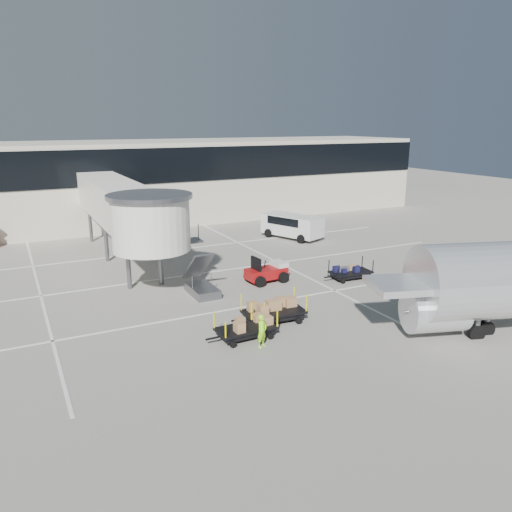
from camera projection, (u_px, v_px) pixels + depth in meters
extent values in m
plane|color=#A8A196|center=(262.00, 319.00, 25.91)|extent=(140.00, 140.00, 0.00)
cube|color=silver|center=(245.00, 307.00, 27.63)|extent=(40.00, 0.15, 0.02)
cube|color=silver|center=(201.00, 273.00, 33.66)|extent=(40.00, 0.15, 0.02)
cube|color=silver|center=(169.00, 250.00, 39.69)|extent=(40.00, 0.15, 0.02)
cube|color=silver|center=(272.00, 259.00, 37.13)|extent=(0.15, 30.00, 0.02)
cube|color=silver|center=(40.00, 291.00, 30.17)|extent=(0.15, 30.00, 0.02)
cube|color=beige|center=(126.00, 182.00, 50.71)|extent=(64.00, 12.00, 8.00)
cube|color=black|center=(140.00, 166.00, 44.98)|extent=(64.00, 0.12, 3.20)
cube|color=white|center=(117.00, 202.00, 35.97)|extent=(3.00, 18.00, 2.80)
cylinder|color=white|center=(151.00, 224.00, 28.21)|extent=(4.40, 4.40, 3.00)
cylinder|color=slate|center=(149.00, 196.00, 27.80)|extent=(4.80, 4.80, 0.25)
cylinder|color=slate|center=(128.00, 266.00, 30.24)|extent=(0.28, 0.28, 2.90)
cylinder|color=slate|center=(161.00, 262.00, 31.12)|extent=(0.28, 0.28, 2.90)
cylinder|color=slate|center=(106.00, 242.00, 36.28)|extent=(0.28, 0.28, 2.90)
cylinder|color=slate|center=(134.00, 239.00, 37.15)|extent=(0.28, 0.28, 2.90)
cylinder|color=slate|center=(90.00, 225.00, 42.31)|extent=(0.28, 0.28, 2.90)
cylinder|color=slate|center=(114.00, 223.00, 43.18)|extent=(0.28, 0.28, 2.90)
cube|color=slate|center=(202.00, 290.00, 29.54)|extent=(1.40, 2.60, 0.50)
cube|color=slate|center=(198.00, 266.00, 29.71)|extent=(1.20, 2.60, 2.06)
cube|color=slate|center=(189.00, 241.00, 30.59)|extent=(1.40, 1.20, 0.12)
cube|color=maroon|center=(266.00, 273.00, 31.76)|extent=(2.68, 1.43, 0.65)
cube|color=silver|center=(279.00, 264.00, 32.13)|extent=(0.84, 1.24, 0.38)
cube|color=black|center=(256.00, 265.00, 31.21)|extent=(0.21, 1.09, 0.97)
cylinder|color=black|center=(260.00, 282.00, 30.81)|extent=(0.71, 0.32, 0.69)
cylinder|color=black|center=(249.00, 276.00, 31.98)|extent=(0.71, 0.32, 0.69)
cylinder|color=black|center=(284.00, 277.00, 31.67)|extent=(0.71, 0.32, 0.69)
cylinder|color=black|center=(272.00, 272.00, 32.84)|extent=(0.71, 0.32, 0.69)
cube|color=black|center=(351.00, 272.00, 32.31)|extent=(2.76, 1.52, 0.11)
cube|color=black|center=(350.00, 274.00, 32.35)|extent=(2.48, 1.30, 0.22)
cube|color=black|center=(329.00, 277.00, 31.72)|extent=(0.63, 0.11, 0.07)
cylinder|color=black|center=(343.00, 281.00, 31.51)|extent=(0.31, 0.15, 0.30)
cylinder|color=black|center=(333.00, 276.00, 32.58)|extent=(0.31, 0.15, 0.30)
cylinder|color=black|center=(368.00, 278.00, 32.21)|extent=(0.31, 0.15, 0.30)
cylinder|color=black|center=(357.00, 273.00, 33.28)|extent=(0.31, 0.15, 0.30)
cylinder|color=black|center=(339.00, 271.00, 31.19)|extent=(0.06, 0.06, 0.80)
cylinder|color=black|center=(329.00, 266.00, 32.26)|extent=(0.06, 0.06, 0.80)
cylinder|color=black|center=(373.00, 266.00, 32.15)|extent=(0.06, 0.06, 0.80)
cylinder|color=black|center=(362.00, 262.00, 33.22)|extent=(0.06, 0.06, 0.80)
cube|color=#48474C|center=(341.00, 269.00, 32.13)|extent=(0.37, 0.34, 0.36)
cube|color=#9D8256|center=(359.00, 267.00, 32.83)|extent=(0.40, 0.36, 0.24)
cube|color=maroon|center=(344.00, 268.00, 32.48)|extent=(0.46, 0.29, 0.27)
cube|color=#48474C|center=(345.00, 268.00, 32.46)|extent=(0.38, 0.31, 0.27)
cube|color=maroon|center=(353.00, 267.00, 32.82)|extent=(0.45, 0.30, 0.24)
cube|color=maroon|center=(358.00, 270.00, 32.01)|extent=(0.51, 0.38, 0.26)
cube|color=maroon|center=(349.00, 268.00, 32.56)|extent=(0.33, 0.31, 0.28)
cube|color=#9D8256|center=(359.00, 270.00, 32.10)|extent=(0.43, 0.31, 0.23)
cube|color=#48474C|center=(342.00, 270.00, 31.95)|extent=(0.51, 0.33, 0.35)
cube|color=black|center=(274.00, 312.00, 25.37)|extent=(3.23, 1.79, 0.12)
cube|color=black|center=(274.00, 315.00, 25.41)|extent=(2.90, 1.53, 0.26)
cube|color=black|center=(238.00, 320.00, 24.70)|extent=(0.73, 0.14, 0.08)
cylinder|color=black|center=(259.00, 327.00, 24.44)|extent=(0.36, 0.17, 0.35)
cylinder|color=black|center=(249.00, 317.00, 25.69)|extent=(0.36, 0.17, 0.35)
cylinder|color=black|center=(299.00, 321.00, 25.25)|extent=(0.36, 0.17, 0.35)
cylinder|color=black|center=(287.00, 311.00, 26.50)|extent=(0.36, 0.17, 0.35)
cylinder|color=yellow|center=(252.00, 312.00, 24.07)|extent=(0.07, 0.07, 0.94)
cylinder|color=yellow|center=(241.00, 302.00, 25.32)|extent=(0.07, 0.07, 0.94)
cylinder|color=yellow|center=(306.00, 303.00, 25.17)|extent=(0.07, 0.07, 0.94)
cylinder|color=yellow|center=(294.00, 295.00, 26.42)|extent=(0.07, 0.07, 0.94)
cube|color=#AE7E54|center=(282.00, 307.00, 25.25)|extent=(0.62, 0.59, 0.41)
cube|color=#AE7E54|center=(294.00, 305.00, 25.53)|extent=(0.69, 0.61, 0.44)
cube|color=#AE7E54|center=(265.00, 306.00, 25.24)|extent=(0.57, 0.47, 0.51)
cube|color=#AE7E54|center=(257.00, 313.00, 24.46)|extent=(0.55, 0.43, 0.43)
cube|color=#AE7E54|center=(282.00, 307.00, 25.25)|extent=(0.56, 0.51, 0.40)
cube|color=#AE7E54|center=(278.00, 302.00, 25.85)|extent=(0.69, 0.53, 0.45)
cube|color=black|center=(246.00, 328.00, 23.47)|extent=(2.84, 1.48, 0.11)
cube|color=black|center=(246.00, 332.00, 23.51)|extent=(2.55, 1.26, 0.23)
cube|color=black|center=(212.00, 338.00, 22.71)|extent=(0.65, 0.09, 0.07)
cylinder|color=black|center=(233.00, 345.00, 22.57)|extent=(0.32, 0.14, 0.32)
cylinder|color=black|center=(222.00, 334.00, 23.64)|extent=(0.32, 0.14, 0.32)
cylinder|color=black|center=(270.00, 336.00, 23.47)|extent=(0.32, 0.14, 0.32)
cylinder|color=black|center=(258.00, 327.00, 24.54)|extent=(0.32, 0.14, 0.32)
cylinder|color=yellow|center=(226.00, 330.00, 22.21)|extent=(0.07, 0.07, 0.84)
cylinder|color=yellow|center=(214.00, 321.00, 23.27)|extent=(0.07, 0.07, 0.84)
cylinder|color=yellow|center=(277.00, 319.00, 23.44)|extent=(0.07, 0.07, 0.84)
cylinder|color=yellow|center=(264.00, 311.00, 24.51)|extent=(0.07, 0.07, 0.84)
cube|color=#AE7E54|center=(248.00, 324.00, 23.31)|extent=(0.38, 0.34, 0.40)
cube|color=#AE7E54|center=(229.00, 327.00, 23.05)|extent=(0.45, 0.40, 0.37)
cube|color=#AE7E54|center=(238.00, 325.00, 23.23)|extent=(0.43, 0.36, 0.33)
cube|color=#AE7E54|center=(254.00, 322.00, 23.49)|extent=(0.49, 0.34, 0.49)
cube|color=#AE7E54|center=(267.00, 322.00, 23.53)|extent=(0.43, 0.34, 0.42)
imported|color=#99FF1A|center=(262.00, 331.00, 22.52)|extent=(0.67, 0.59, 1.55)
cube|color=silver|center=(292.00, 225.00, 43.58)|extent=(4.05, 5.79, 1.73)
cube|color=silver|center=(271.00, 225.00, 45.19)|extent=(2.15, 1.35, 1.01)
cube|color=black|center=(290.00, 220.00, 43.61)|extent=(3.31, 3.93, 0.69)
cylinder|color=black|center=(301.00, 239.00, 41.89)|extent=(0.54, 0.80, 0.76)
cylinder|color=black|center=(316.00, 235.00, 43.43)|extent=(0.54, 0.80, 0.76)
cylinder|color=black|center=(269.00, 233.00, 44.15)|extent=(0.54, 0.80, 0.76)
cylinder|color=black|center=(283.00, 229.00, 45.70)|extent=(0.54, 0.80, 0.76)
cube|color=silver|center=(465.00, 282.00, 23.16)|extent=(9.43, 5.21, 0.32)
cylinder|color=silver|center=(435.00, 310.00, 23.30)|extent=(3.24, 2.83, 2.09)
cube|color=silver|center=(437.00, 293.00, 23.09)|extent=(0.76, 0.44, 1.00)
cylinder|color=slate|center=(486.00, 324.00, 23.95)|extent=(0.27, 0.27, 1.00)
cylinder|color=black|center=(486.00, 329.00, 24.00)|extent=(0.87, 0.53, 0.82)
cylinder|color=slate|center=(477.00, 324.00, 23.43)|extent=(0.25, 0.25, 1.45)
cylinder|color=black|center=(476.00, 333.00, 23.55)|extent=(0.87, 0.53, 0.82)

